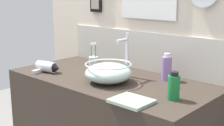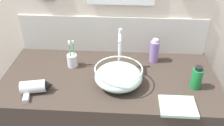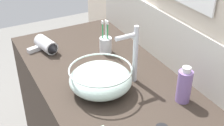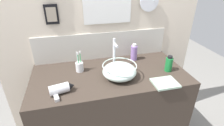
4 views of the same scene
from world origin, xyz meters
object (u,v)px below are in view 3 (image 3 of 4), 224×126
(spray_bottle, at_px, (184,86))
(hair_drier, at_px, (47,46))
(glass_bowl_sink, at_px, (101,79))
(faucet, at_px, (133,51))
(toothbrush_cup, at_px, (106,44))

(spray_bottle, bearing_deg, hair_drier, -151.20)
(glass_bowl_sink, relative_size, hair_drier, 1.47)
(spray_bottle, bearing_deg, faucet, -153.36)
(toothbrush_cup, bearing_deg, glass_bowl_sink, -30.24)
(glass_bowl_sink, relative_size, toothbrush_cup, 1.50)
(glass_bowl_sink, xyz_separation_m, toothbrush_cup, (-0.31, 0.18, -0.01))
(faucet, bearing_deg, spray_bottle, 26.64)
(faucet, distance_m, spray_bottle, 0.27)
(glass_bowl_sink, height_order, faucet, faucet)
(glass_bowl_sink, relative_size, faucet, 1.00)
(glass_bowl_sink, height_order, hair_drier, glass_bowl_sink)
(faucet, xyz_separation_m, hair_drier, (-0.47, -0.27, -0.13))
(glass_bowl_sink, bearing_deg, faucet, 90.00)
(glass_bowl_sink, distance_m, spray_bottle, 0.36)
(spray_bottle, bearing_deg, glass_bowl_sink, -129.20)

